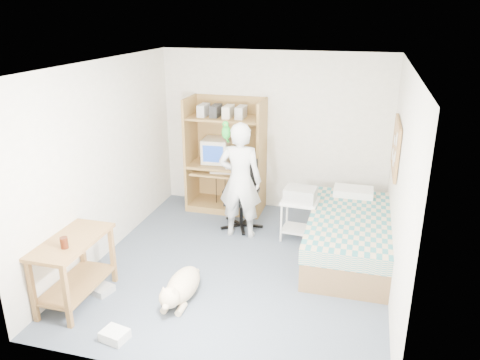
{
  "coord_description": "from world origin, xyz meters",
  "views": [
    {
      "loc": [
        1.37,
        -5.04,
        3.06
      ],
      "look_at": [
        -0.08,
        0.28,
        1.05
      ],
      "focal_mm": 35.0,
      "sensor_mm": 36.0,
      "label": 1
    }
  ],
  "objects_px": {
    "bed": "(349,236)",
    "side_desk": "(74,261)",
    "printer_cart": "(299,213)",
    "computer_hutch": "(226,160)",
    "person": "(240,181)",
    "office_chair": "(242,203)",
    "dog": "(181,287)"
  },
  "relations": [
    {
      "from": "bed",
      "to": "side_desk",
      "type": "height_order",
      "value": "side_desk"
    },
    {
      "from": "bed",
      "to": "side_desk",
      "type": "bearing_deg",
      "value": -147.5
    },
    {
      "from": "printer_cart",
      "to": "bed",
      "type": "bearing_deg",
      "value": -20.5
    },
    {
      "from": "computer_hutch",
      "to": "person",
      "type": "xyz_separation_m",
      "value": [
        0.47,
        -0.9,
        0.01
      ]
    },
    {
      "from": "office_chair",
      "to": "printer_cart",
      "type": "height_order",
      "value": "office_chair"
    },
    {
      "from": "person",
      "to": "side_desk",
      "type": "bearing_deg",
      "value": 54.21
    },
    {
      "from": "bed",
      "to": "person",
      "type": "relative_size",
      "value": 1.22
    },
    {
      "from": "bed",
      "to": "office_chair",
      "type": "xyz_separation_m",
      "value": [
        -1.58,
        0.52,
        0.07
      ]
    },
    {
      "from": "office_chair",
      "to": "printer_cart",
      "type": "relative_size",
      "value": 1.7
    },
    {
      "from": "computer_hutch",
      "to": "printer_cart",
      "type": "xyz_separation_m",
      "value": [
        1.3,
        -0.8,
        -0.43
      ]
    },
    {
      "from": "bed",
      "to": "dog",
      "type": "distance_m",
      "value": 2.3
    },
    {
      "from": "bed",
      "to": "side_desk",
      "type": "distance_m",
      "value": 3.39
    },
    {
      "from": "computer_hutch",
      "to": "dog",
      "type": "distance_m",
      "value": 2.72
    },
    {
      "from": "person",
      "to": "office_chair",
      "type": "bearing_deg",
      "value": -82.98
    },
    {
      "from": "office_chair",
      "to": "dog",
      "type": "bearing_deg",
      "value": -97.22
    },
    {
      "from": "dog",
      "to": "bed",
      "type": "bearing_deg",
      "value": 41.08
    },
    {
      "from": "computer_hutch",
      "to": "person",
      "type": "relative_size",
      "value": 1.08
    },
    {
      "from": "dog",
      "to": "office_chair",
      "type": "bearing_deg",
      "value": 85.73
    },
    {
      "from": "computer_hutch",
      "to": "office_chair",
      "type": "relative_size",
      "value": 1.8
    },
    {
      "from": "office_chair",
      "to": "dog",
      "type": "height_order",
      "value": "office_chair"
    },
    {
      "from": "side_desk",
      "to": "dog",
      "type": "bearing_deg",
      "value": 15.53
    },
    {
      "from": "side_desk",
      "to": "printer_cart",
      "type": "xyz_separation_m",
      "value": [
        2.15,
        2.13,
        -0.1
      ]
    },
    {
      "from": "bed",
      "to": "dog",
      "type": "height_order",
      "value": "bed"
    },
    {
      "from": "dog",
      "to": "printer_cart",
      "type": "height_order",
      "value": "printer_cart"
    },
    {
      "from": "printer_cart",
      "to": "computer_hutch",
      "type": "bearing_deg",
      "value": 152.3
    },
    {
      "from": "computer_hutch",
      "to": "printer_cart",
      "type": "distance_m",
      "value": 1.59
    },
    {
      "from": "bed",
      "to": "dog",
      "type": "bearing_deg",
      "value": -139.08
    },
    {
      "from": "dog",
      "to": "computer_hutch",
      "type": "bearing_deg",
      "value": 95.84
    },
    {
      "from": "computer_hutch",
      "to": "side_desk",
      "type": "xyz_separation_m",
      "value": [
        -0.85,
        -2.94,
        -0.33
      ]
    },
    {
      "from": "computer_hutch",
      "to": "printer_cart",
      "type": "relative_size",
      "value": 3.06
    },
    {
      "from": "computer_hutch",
      "to": "office_chair",
      "type": "xyz_separation_m",
      "value": [
        0.42,
        -0.6,
        -0.46
      ]
    },
    {
      "from": "person",
      "to": "dog",
      "type": "relative_size",
      "value": 1.68
    }
  ]
}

